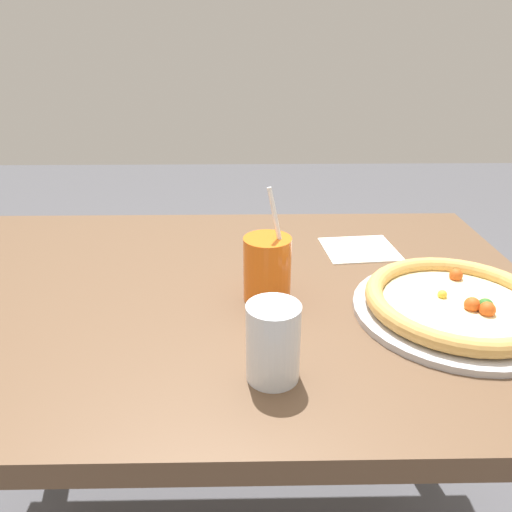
{
  "coord_description": "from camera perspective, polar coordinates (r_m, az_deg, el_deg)",
  "views": [
    {
      "loc": [
        0.05,
        -0.83,
        1.2
      ],
      "look_at": [
        0.07,
        0.08,
        0.78
      ],
      "focal_mm": 34.35,
      "sensor_mm": 36.0,
      "label": 1
    }
  ],
  "objects": [
    {
      "name": "dining_table",
      "position": [
        1.01,
        -3.77,
        -9.5
      ],
      "size": [
        1.23,
        0.84,
        0.75
      ],
      "color": "brown",
      "rests_on": "ground"
    },
    {
      "name": "pizza_near",
      "position": [
        0.92,
        22.34,
        -5.22
      ],
      "size": [
        0.35,
        0.35,
        0.04
      ],
      "color": "#B7B7BC",
      "rests_on": "dining_table"
    },
    {
      "name": "paper_napkin",
      "position": [
        1.14,
        11.95,
        0.8
      ],
      "size": [
        0.17,
        0.16,
        0.0
      ],
      "primitive_type": "cube",
      "rotation": [
        0.0,
        0.0,
        0.09
      ],
      "color": "white",
      "rests_on": "dining_table"
    },
    {
      "name": "water_cup_clear",
      "position": [
        0.69,
        1.96,
        -9.89
      ],
      "size": [
        0.08,
        0.08,
        0.12
      ],
      "color": "silver",
      "rests_on": "dining_table"
    },
    {
      "name": "fork",
      "position": [
        1.06,
        1.59,
        -0.35
      ],
      "size": [
        0.04,
        0.2,
        0.0
      ],
      "color": "silver",
      "rests_on": "dining_table"
    },
    {
      "name": "drink_cup_colored",
      "position": [
        0.88,
        1.32,
        -1.47
      ],
      "size": [
        0.09,
        0.09,
        0.21
      ],
      "color": "orange",
      "rests_on": "dining_table"
    }
  ]
}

